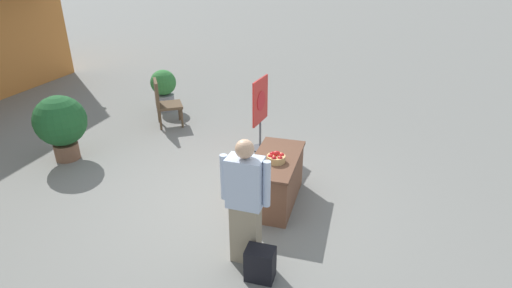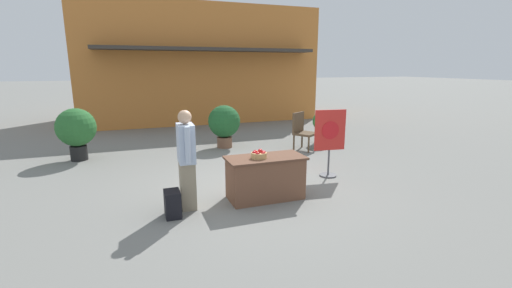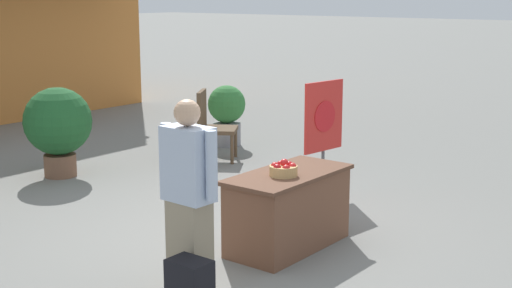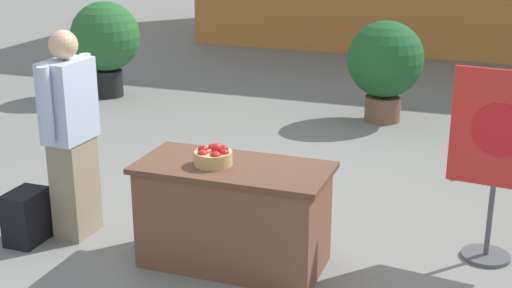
{
  "view_description": "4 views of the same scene",
  "coord_description": "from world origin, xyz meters",
  "views": [
    {
      "loc": [
        -5.07,
        -1.79,
        3.46
      ],
      "look_at": [
        0.56,
        -0.18,
        0.72
      ],
      "focal_mm": 28.0,
      "sensor_mm": 36.0,
      "label": 1
    },
    {
      "loc": [
        -2.07,
        -6.01,
        2.32
      ],
      "look_at": [
        0.08,
        -0.15,
        0.9
      ],
      "focal_mm": 24.0,
      "sensor_mm": 36.0,
      "label": 2
    },
    {
      "loc": [
        -5.43,
        -4.53,
        2.5
      ],
      "look_at": [
        0.4,
        0.03,
        0.91
      ],
      "focal_mm": 50.0,
      "sensor_mm": 36.0,
      "label": 3
    },
    {
      "loc": [
        1.85,
        -5.02,
        2.49
      ],
      "look_at": [
        0.1,
        -0.19,
        0.8
      ],
      "focal_mm": 50.0,
      "sensor_mm": 36.0,
      "label": 4
    }
  ],
  "objects": [
    {
      "name": "ground_plane",
      "position": [
        0.0,
        0.0,
        0.0
      ],
      "size": [
        120.0,
        120.0,
        0.0
      ],
      "primitive_type": "plane",
      "color": "slate"
    },
    {
      "name": "person_visitor",
      "position": [
        -1.28,
        -0.57,
        0.84
      ],
      "size": [
        0.27,
        0.61,
        1.65
      ],
      "rotation": [
        0.0,
        0.0,
        -0.03
      ],
      "color": "gray",
      "rests_on": "ground_plane"
    },
    {
      "name": "backpack",
      "position": [
        -1.57,
        -0.84,
        0.21
      ],
      "size": [
        0.24,
        0.34,
        0.42
      ],
      "color": "black",
      "rests_on": "ground_plane"
    },
    {
      "name": "potted_plant_near_left",
      "position": [
        3.41,
        3.0,
        0.56
      ],
      "size": [
        0.62,
        0.62,
        1.0
      ],
      "color": "gray",
      "rests_on": "ground_plane"
    },
    {
      "name": "apple_basket",
      "position": [
        -0.05,
        -0.65,
        0.83
      ],
      "size": [
        0.27,
        0.27,
        0.16
      ],
      "color": "tan",
      "rests_on": "display_table"
    },
    {
      "name": "potted_plant_near_right",
      "position": [
        0.43,
        3.49,
        0.73
      ],
      "size": [
        0.93,
        0.93,
        1.24
      ],
      "color": "brown",
      "rests_on": "ground_plane"
    },
    {
      "name": "poster_board",
      "position": [
        1.84,
        0.1,
        0.82
      ],
      "size": [
        0.68,
        0.36,
        1.44
      ],
      "rotation": [
        0.0,
        0.0,
        -1.69
      ],
      "color": "#4C4C51",
      "rests_on": "ground_plane"
    },
    {
      "name": "patio_chair",
      "position": [
        2.44,
        2.49,
        0.58
      ],
      "size": [
        0.76,
        0.76,
        1.06
      ],
      "rotation": [
        0.0,
        0.0,
        5.29
      ],
      "color": "brown",
      "rests_on": "ground_plane"
    },
    {
      "name": "display_table",
      "position": [
        0.09,
        -0.62,
        0.39
      ],
      "size": [
        1.39,
        0.67,
        0.77
      ],
      "color": "brown",
      "rests_on": "ground_plane"
    }
  ]
}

